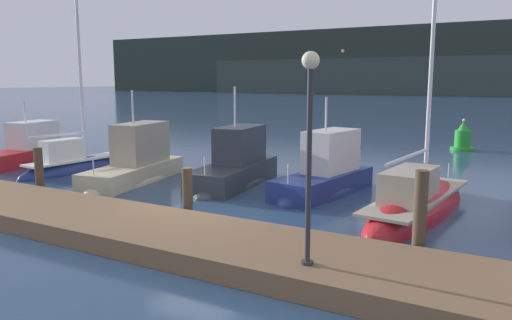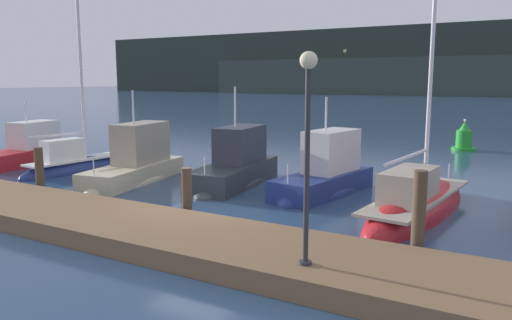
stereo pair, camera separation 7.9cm
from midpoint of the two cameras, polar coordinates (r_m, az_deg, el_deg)
The scene contains 14 objects.
ground_plane at distance 14.29m, azimuth -6.15°, elevation -6.51°, with size 400.00×400.00×0.00m, color navy.
dock at distance 12.54m, azimuth -12.32°, elevation -7.85°, with size 31.72×2.80×0.45m, color brown.
mooring_pile_1 at distance 17.92m, azimuth -23.37°, elevation -1.29°, with size 0.28×0.28×1.65m, color #4C3D2D.
mooring_pile_2 at distance 13.62m, azimuth -7.73°, elevation -4.03°, with size 0.28×0.28×1.51m, color #4C3D2D.
mooring_pile_3 at distance 11.05m, azimuth 18.30°, elevation -6.26°, with size 0.28×0.28×2.00m, color #4C3D2D.
motorboat_berth_1 at distance 25.30m, azimuth -24.42°, elevation 0.47°, with size 2.52×5.14×3.32m.
sailboat_berth_2 at distance 22.41m, azimuth -19.76°, elevation -0.75°, with size 1.71×5.39×8.60m.
motorboat_berth_3 at distance 19.66m, azimuth -13.45°, elevation -1.12°, with size 2.58×5.74×3.96m.
motorboat_berth_4 at distance 18.56m, azimuth -2.23°, elevation -1.57°, with size 2.45×5.68×4.16m.
motorboat_berth_5 at distance 17.18m, azimuth 7.97°, elevation -2.64°, with size 2.38×5.19×3.94m.
sailboat_berth_6 at distance 15.23m, azimuth 18.03°, elevation -5.38°, with size 2.38×7.28×10.95m.
channel_buoy at distance 29.62m, azimuth 22.74°, elevation 2.22°, with size 1.27×1.27×1.73m.
dock_lamppost at distance 8.96m, azimuth 6.17°, elevation 4.07°, with size 0.32×0.32×3.90m.
hillside_backdrop at distance 133.58m, azimuth 26.73°, elevation 9.96°, with size 240.00×23.00×17.02m.
Camera 2 is at (8.16, -11.08, 3.86)m, focal length 35.00 mm.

